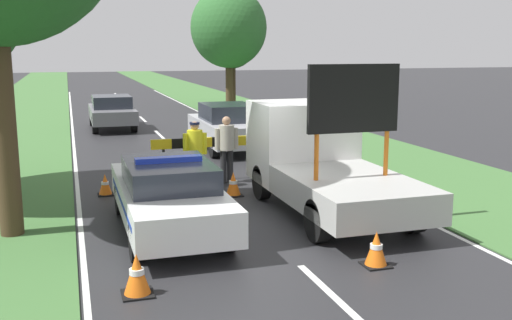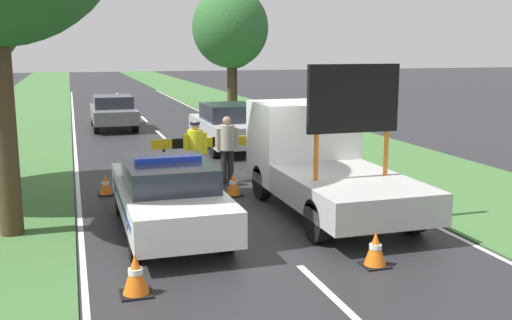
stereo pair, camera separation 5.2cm
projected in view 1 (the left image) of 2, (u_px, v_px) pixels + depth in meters
name	position (u px, v px, depth m)	size (l,w,h in m)	color
ground_plane	(247.00, 216.00, 12.71)	(160.00, 160.00, 0.00)	#28282B
lane_markings	(167.00, 141.00, 22.78)	(6.89, 55.50, 0.01)	silver
grass_verge_left	(18.00, 119.00, 29.71)	(4.93, 120.00, 0.03)	#427038
grass_verge_right	(247.00, 112.00, 33.21)	(4.93, 120.00, 0.03)	#427038
police_car	(168.00, 195.00, 11.52)	(1.80, 4.91, 1.49)	white
work_truck	(320.00, 159.00, 13.21)	(2.24, 5.26, 3.21)	white
road_barrier	(212.00, 145.00, 15.95)	(3.23, 0.08, 1.17)	black
police_officer	(195.00, 149.00, 15.06)	(0.61, 0.39, 1.71)	#191E38
pedestrian_civilian	(227.00, 144.00, 15.67)	(0.63, 0.40, 1.76)	#232326
traffic_cone_near_police	(233.00, 184.00, 14.39)	(0.42, 0.42, 0.58)	black
traffic_cone_centre_front	(376.00, 249.00, 9.74)	(0.42, 0.42, 0.59)	black
traffic_cone_near_truck	(164.00, 181.00, 14.68)	(0.42, 0.42, 0.59)	black
traffic_cone_behind_barrier	(105.00, 185.00, 14.45)	(0.37, 0.37, 0.52)	black
traffic_cone_lane_edge	(137.00, 275.00, 8.59)	(0.45, 0.45, 0.62)	black
queued_car_sedan_silver	(227.00, 126.00, 20.80)	(1.86, 4.69, 1.61)	#B2B2B7
queued_car_suv_grey	(112.00, 111.00, 26.15)	(1.82, 4.41, 1.46)	slate
roadside_tree_near_right	(232.00, 44.00, 36.09)	(2.84, 2.84, 5.26)	#42301E
roadside_tree_mid_right	(229.00, 28.00, 34.26)	(4.37, 4.37, 6.94)	#42301E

